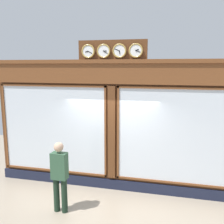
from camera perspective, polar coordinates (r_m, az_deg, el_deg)
name	(u,v)px	position (r m, az deg, el deg)	size (l,w,h in m)	color
shop_facade	(113,125)	(7.01, 0.24, -2.94)	(6.89, 0.42, 4.03)	#5B3319
pedestrian	(60,174)	(6.19, -11.54, -13.35)	(0.37, 0.23, 1.69)	#1C2F21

